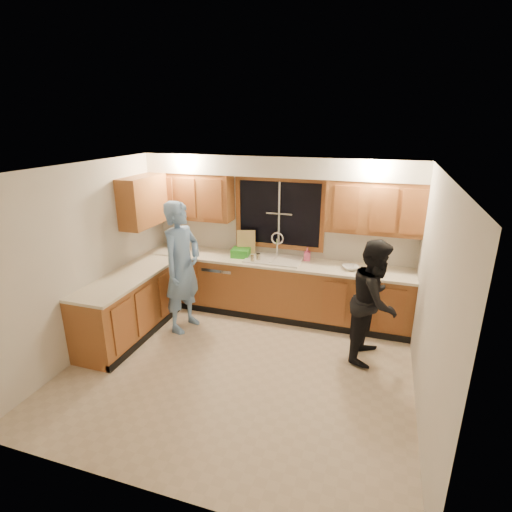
{
  "coord_description": "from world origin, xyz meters",
  "views": [
    {
      "loc": [
        1.54,
        -4.06,
        3.0
      ],
      "look_at": [
        0.02,
        0.65,
        1.3
      ],
      "focal_mm": 28.0,
      "sensor_mm": 36.0,
      "label": 1
    }
  ],
  "objects": [
    {
      "name": "man",
      "position": [
        -1.15,
        0.76,
        0.97
      ],
      "size": [
        0.59,
        0.78,
        1.94
      ],
      "primitive_type": "imported",
      "rotation": [
        0.0,
        0.0,
        1.38
      ],
      "color": "#6A93C8",
      "rests_on": "floor"
    },
    {
      "name": "ceiling",
      "position": [
        0.0,
        0.0,
        2.5
      ],
      "size": [
        4.2,
        4.2,
        0.0
      ],
      "primitive_type": "plane",
      "rotation": [
        3.14,
        0.0,
        0.0
      ],
      "color": "silver"
    },
    {
      "name": "countertop_back",
      "position": [
        0.0,
        1.58,
        0.9
      ],
      "size": [
        4.2,
        0.63,
        0.04
      ],
      "primitive_type": "cube",
      "color": "#EFE4C9",
      "rests_on": "base_cabinets_back"
    },
    {
      "name": "cutting_board",
      "position": [
        -0.51,
        1.75,
        1.12
      ],
      "size": [
        0.31,
        0.19,
        0.39
      ],
      "primitive_type": "cube",
      "rotation": [
        -0.21,
        0.0,
        0.31
      ],
      "color": "tan",
      "rests_on": "countertop_back"
    },
    {
      "name": "wall_right",
      "position": [
        2.1,
        0.0,
        1.25
      ],
      "size": [
        0.0,
        3.8,
        3.8
      ],
      "primitive_type": "plane",
      "rotation": [
        1.57,
        0.0,
        -1.57
      ],
      "color": "silver",
      "rests_on": "ground"
    },
    {
      "name": "base_cabinets_back",
      "position": [
        0.0,
        1.6,
        0.44
      ],
      "size": [
        4.2,
        0.6,
        0.88
      ],
      "primitive_type": "cube",
      "color": "#9D5C2D",
      "rests_on": "ground"
    },
    {
      "name": "sink",
      "position": [
        0.0,
        1.6,
        0.86
      ],
      "size": [
        0.86,
        0.52,
        0.57
      ],
      "color": "silver",
      "rests_on": "countertop_back"
    },
    {
      "name": "knife_block",
      "position": [
        -1.77,
        1.7,
        1.02
      ],
      "size": [
        0.13,
        0.12,
        0.2
      ],
      "primitive_type": "cube",
      "rotation": [
        0.0,
        0.0,
        0.33
      ],
      "color": "#A15A2C",
      "rests_on": "countertop_back"
    },
    {
      "name": "base_cabinets_left",
      "position": [
        -1.8,
        0.35,
        0.44
      ],
      "size": [
        0.6,
        1.9,
        0.88
      ],
      "primitive_type": "cube",
      "color": "#9D5C2D",
      "rests_on": "ground"
    },
    {
      "name": "dishwasher",
      "position": [
        -0.85,
        1.59,
        0.41
      ],
      "size": [
        0.6,
        0.56,
        0.82
      ],
      "primitive_type": "cube",
      "color": "silver",
      "rests_on": "floor"
    },
    {
      "name": "stove",
      "position": [
        -1.8,
        -0.22,
        0.45
      ],
      "size": [
        0.58,
        0.75,
        0.9
      ],
      "primitive_type": "cube",
      "color": "silver",
      "rests_on": "floor"
    },
    {
      "name": "soffit",
      "position": [
        0.0,
        1.72,
        2.35
      ],
      "size": [
        4.2,
        0.35,
        0.3
      ],
      "primitive_type": "cube",
      "color": "white",
      "rests_on": "wall_back"
    },
    {
      "name": "can_right",
      "position": [
        -0.22,
        1.49,
        0.98
      ],
      "size": [
        0.08,
        0.08,
        0.12
      ],
      "primitive_type": "cylinder",
      "rotation": [
        0.0,
        0.0,
        -0.27
      ],
      "color": "#B4A98A",
      "rests_on": "countertop_back"
    },
    {
      "name": "upper_cabinets_left",
      "position": [
        -1.43,
        1.73,
        1.83
      ],
      "size": [
        1.35,
        0.33,
        0.75
      ],
      "primitive_type": "cube",
      "color": "#9D5C2D",
      "rests_on": "wall_back"
    },
    {
      "name": "upper_cabinets_right",
      "position": [
        1.43,
        1.73,
        1.83
      ],
      "size": [
        1.35,
        0.33,
        0.75
      ],
      "primitive_type": "cube",
      "color": "#9D5C2D",
      "rests_on": "wall_back"
    },
    {
      "name": "woman",
      "position": [
        1.56,
        0.81,
        0.81
      ],
      "size": [
        0.74,
        0.88,
        1.61
      ],
      "primitive_type": "imported",
      "rotation": [
        0.0,
        0.0,
        1.39
      ],
      "color": "black",
      "rests_on": "floor"
    },
    {
      "name": "window_frame",
      "position": [
        0.0,
        1.89,
        1.6
      ],
      "size": [
        1.44,
        0.03,
        1.14
      ],
      "color": "black",
      "rests_on": "wall_back"
    },
    {
      "name": "soap_bottle",
      "position": [
        0.5,
        1.75,
        1.02
      ],
      "size": [
        0.1,
        0.1,
        0.21
      ],
      "primitive_type": "imported",
      "rotation": [
        0.0,
        0.0,
        0.09
      ],
      "color": "#E05585",
      "rests_on": "countertop_back"
    },
    {
      "name": "bowl",
      "position": [
        1.18,
        1.55,
        0.95
      ],
      "size": [
        0.31,
        0.31,
        0.06
      ],
      "primitive_type": "imported",
      "rotation": [
        0.0,
        0.0,
        0.36
      ],
      "color": "silver",
      "rests_on": "countertop_back"
    },
    {
      "name": "dish_crate",
      "position": [
        -0.55,
        1.62,
        0.98
      ],
      "size": [
        0.3,
        0.29,
        0.13
      ],
      "primitive_type": "cube",
      "rotation": [
        0.0,
        0.0,
        0.11
      ],
      "color": "green",
      "rests_on": "countertop_back"
    },
    {
      "name": "wall_back",
      "position": [
        0.0,
        1.9,
        1.25
      ],
      "size": [
        4.2,
        0.0,
        4.2
      ],
      "primitive_type": "plane",
      "rotation": [
        1.57,
        0.0,
        0.0
      ],
      "color": "silver",
      "rests_on": "ground"
    },
    {
      "name": "countertop_left",
      "position": [
        -1.79,
        0.35,
        0.9
      ],
      "size": [
        0.63,
        1.9,
        0.04
      ],
      "primitive_type": "cube",
      "color": "#EFE4C9",
      "rests_on": "base_cabinets_left"
    },
    {
      "name": "upper_cabinets_return",
      "position": [
        -1.94,
        1.12,
        1.83
      ],
      "size": [
        0.33,
        0.9,
        0.75
      ],
      "primitive_type": "cube",
      "color": "#9D5C2D",
      "rests_on": "wall_left"
    },
    {
      "name": "wall_left",
      "position": [
        -2.1,
        0.0,
        1.25
      ],
      "size": [
        0.0,
        3.8,
        3.8
      ],
      "primitive_type": "plane",
      "rotation": [
        1.57,
        0.0,
        1.57
      ],
      "color": "silver",
      "rests_on": "ground"
    },
    {
      "name": "floor",
      "position": [
        0.0,
        0.0,
        0.0
      ],
      "size": [
        4.2,
        4.2,
        0.0
      ],
      "primitive_type": "plane",
      "color": "beige",
      "rests_on": "ground"
    },
    {
      "name": "can_left",
      "position": [
        -0.28,
        1.4,
        0.98
      ],
      "size": [
        0.07,
        0.07,
        0.11
      ],
      "primitive_type": "cylinder",
      "rotation": [
        0.0,
        0.0,
        -0.19
      ],
      "color": "#B4A98A",
      "rests_on": "countertop_back"
    }
  ]
}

